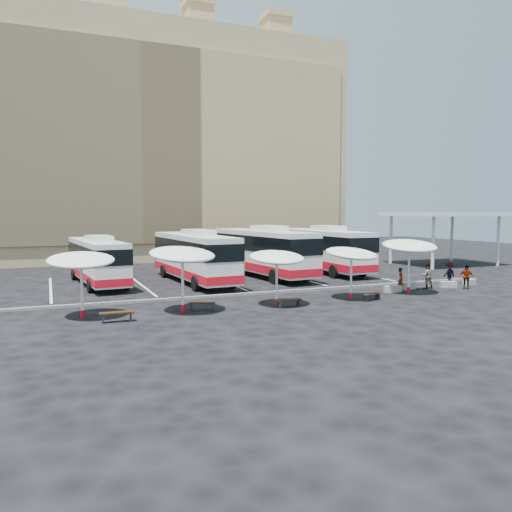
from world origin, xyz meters
name	(u,v)px	position (x,y,z in m)	size (l,w,h in m)	color
ground	(260,296)	(0.00, 0.00, 0.00)	(120.00, 120.00, 0.00)	black
sandstone_building	(155,149)	(0.00, 31.87, 12.63)	(42.00, 18.25, 29.60)	tan
service_canopy	(444,215)	(24.00, 10.00, 4.87)	(10.00, 8.00, 5.20)	silver
curb_divider	(257,293)	(0.00, 0.50, 0.07)	(34.00, 0.25, 0.15)	black
bay_lines	(219,280)	(0.00, 8.00, 0.01)	(24.15, 12.00, 0.01)	white
bus_0	(97,259)	(-8.85, 8.99, 1.82)	(3.41, 11.37, 3.55)	silver
bus_1	(194,255)	(-2.14, 7.41, 2.01)	(3.40, 12.54, 3.94)	silver
bus_2	(262,250)	(3.93, 8.69, 2.11)	(3.92, 13.23, 4.14)	silver
bus_3	(321,248)	(9.92, 9.54, 2.07)	(3.05, 12.78, 4.05)	silver
sunshade_0	(81,260)	(-10.61, -2.65, 2.83)	(3.19, 3.23, 3.34)	silver
sunshade_1	(182,255)	(-5.71, -3.25, 3.00)	(4.06, 4.09, 3.53)	silver
sunshade_2	(277,258)	(-0.46, -3.45, 2.68)	(3.21, 3.25, 3.16)	silver
sunshade_3	(351,254)	(4.51, -3.26, 2.72)	(3.70, 3.73, 3.21)	silver
sunshade_4	(410,246)	(9.15, -2.82, 3.03)	(4.15, 4.18, 3.56)	silver
wood_bench_0	(117,314)	(-9.17, -4.32, 0.37)	(1.61, 0.48, 0.49)	black
wood_bench_1	(202,304)	(-4.68, -3.17, 0.33)	(1.44, 0.82, 0.43)	black
wood_bench_2	(289,301)	(-0.05, -4.14, 0.34)	(1.46, 0.45, 0.44)	black
wood_bench_3	(371,295)	(5.36, -4.15, 0.32)	(1.42, 0.74, 0.42)	black
conc_bench_0	(393,289)	(8.50, -2.10, 0.22)	(1.16, 0.39, 0.44)	gray
conc_bench_1	(408,286)	(10.21, -1.51, 0.24)	(1.30, 0.43, 0.49)	gray
conc_bench_2	(448,284)	(13.33, -1.90, 0.21)	(1.13, 0.38, 0.42)	gray
conc_bench_3	(469,282)	(15.58, -1.60, 0.21)	(1.13, 0.38, 0.42)	gray
passenger_0	(401,280)	(9.13, -2.10, 0.78)	(0.57, 0.38, 1.57)	black
passenger_1	(427,276)	(11.67, -1.69, 0.88)	(0.85, 0.66, 1.75)	black
passenger_2	(466,277)	(13.94, -2.88, 0.80)	(0.94, 0.39, 1.61)	black
passenger_3	(449,274)	(14.24, -0.99, 0.81)	(1.05, 0.60, 1.62)	black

